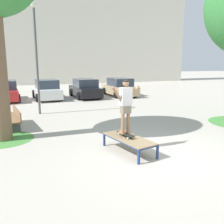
{
  "coord_description": "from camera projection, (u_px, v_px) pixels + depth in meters",
  "views": [
    {
      "loc": [
        -3.81,
        -6.09,
        2.77
      ],
      "look_at": [
        -0.73,
        2.06,
        1.0
      ],
      "focal_mm": 39.17,
      "sensor_mm": 36.0,
      "label": 1
    }
  ],
  "objects": [
    {
      "name": "car_tan",
      "position": [
        119.0,
        88.0,
        20.62
      ],
      "size": [
        2.03,
        4.26,
        1.5
      ],
      "color": "tan",
      "rests_on": "ground"
    },
    {
      "name": "car_black",
      "position": [
        85.0,
        89.0,
        19.65
      ],
      "size": [
        2.01,
        4.24,
        1.5
      ],
      "color": "black",
      "rests_on": "ground"
    },
    {
      "name": "skate_box",
      "position": [
        129.0,
        139.0,
        7.63
      ],
      "size": [
        1.15,
        2.02,
        0.46
      ],
      "color": "navy",
      "rests_on": "ground"
    },
    {
      "name": "light_post",
      "position": [
        36.0,
        42.0,
        12.66
      ],
      "size": [
        0.36,
        0.36,
        5.83
      ],
      "color": "#4C4C51",
      "rests_on": "ground"
    },
    {
      "name": "car_white",
      "position": [
        47.0,
        90.0,
        18.8
      ],
      "size": [
        2.04,
        4.26,
        1.5
      ],
      "color": "silver",
      "rests_on": "ground"
    },
    {
      "name": "car_red",
      "position": [
        5.0,
        91.0,
        17.92
      ],
      "size": [
        2.08,
        4.28,
        1.5
      ],
      "color": "red",
      "rests_on": "ground"
    },
    {
      "name": "building_facade",
      "position": [
        34.0,
        30.0,
        31.28
      ],
      "size": [
        42.85,
        4.0,
        13.84
      ],
      "primitive_type": "cube",
      "color": "silver",
      "rests_on": "ground"
    },
    {
      "name": "skater",
      "position": [
        126.0,
        103.0,
        7.57
      ],
      "size": [
        1.0,
        0.32,
        1.69
      ],
      "color": "#8E6647",
      "rests_on": "skateboard"
    },
    {
      "name": "skateboard",
      "position": [
        125.0,
        134.0,
        7.77
      ],
      "size": [
        0.31,
        0.82,
        0.09
      ],
      "color": "black",
      "rests_on": "skate_box"
    },
    {
      "name": "ground_plane",
      "position": [
        158.0,
        155.0,
        7.45
      ],
      "size": [
        120.0,
        120.0,
        0.0
      ],
      "primitive_type": "plane",
      "color": "#B2AA9E"
    },
    {
      "name": "park_bench",
      "position": [
        14.0,
        117.0,
        10.58
      ],
      "size": [
        0.75,
        2.44,
        0.83
      ],
      "color": "brown",
      "rests_on": "ground"
    },
    {
      "name": "grass_patch_near_left",
      "position": [
        4.0,
        139.0,
        8.96
      ],
      "size": [
        2.15,
        2.15,
        0.01
      ],
      "primitive_type": "cylinder",
      "color": "#47893D",
      "rests_on": "ground"
    }
  ]
}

